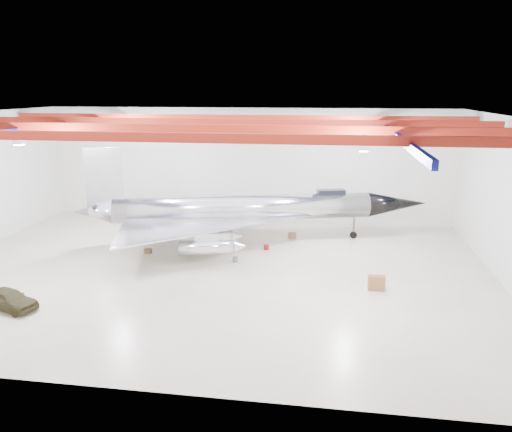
# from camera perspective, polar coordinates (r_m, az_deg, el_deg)

# --- Properties ---
(floor) EXTENTS (40.00, 40.00, 0.00)m
(floor) POSITION_cam_1_polar(r_m,az_deg,el_deg) (36.49, -5.13, -6.19)
(floor) COLOR #BAAE94
(floor) RESTS_ON ground
(wall_back) EXTENTS (40.00, 0.00, 40.00)m
(wall_back) POSITION_cam_1_polar(r_m,az_deg,el_deg) (49.41, -1.14, 5.88)
(wall_back) COLOR silver
(wall_back) RESTS_ON floor
(ceiling) EXTENTS (40.00, 40.00, 0.00)m
(ceiling) POSITION_cam_1_polar(r_m,az_deg,el_deg) (34.23, -5.55, 11.32)
(ceiling) COLOR #0A0F38
(ceiling) RESTS_ON wall_back
(ceiling_structure) EXTENTS (39.50, 29.50, 1.08)m
(ceiling_structure) POSITION_cam_1_polar(r_m,az_deg,el_deg) (34.28, -5.52, 10.19)
(ceiling_structure) COLOR maroon
(ceiling_structure) RESTS_ON ceiling
(jet_aircraft) EXTENTS (29.65, 21.08, 8.23)m
(jet_aircraft) POSITION_cam_1_polar(r_m,az_deg,el_deg) (42.19, -1.52, 0.53)
(jet_aircraft) COLOR silver
(jet_aircraft) RESTS_ON floor
(jeep) EXTENTS (4.03, 2.49, 1.28)m
(jeep) POSITION_cam_1_polar(r_m,az_deg,el_deg) (33.43, -26.41, -8.50)
(jeep) COLOR #36311B
(jeep) RESTS_ON floor
(desk) EXTENTS (1.09, 0.56, 0.99)m
(desk) POSITION_cam_1_polar(r_m,az_deg,el_deg) (33.66, 13.60, -7.46)
(desk) COLOR brown
(desk) RESTS_ON floor
(crate_ply) EXTENTS (0.57, 0.48, 0.36)m
(crate_ply) POSITION_cam_1_polar(r_m,az_deg,el_deg) (40.89, -12.25, -3.92)
(crate_ply) COLOR olive
(crate_ply) RESTS_ON floor
(toolbox_red) EXTENTS (0.52, 0.43, 0.35)m
(toolbox_red) POSITION_cam_1_polar(r_m,az_deg,el_deg) (44.09, -3.20, -2.28)
(toolbox_red) COLOR maroon
(toolbox_red) RESTS_ON floor
(engine_drum) EXTENTS (0.47, 0.47, 0.37)m
(engine_drum) POSITION_cam_1_polar(r_m,az_deg,el_deg) (38.06, -2.40, -4.97)
(engine_drum) COLOR #59595B
(engine_drum) RESTS_ON floor
(parts_bin) EXTENTS (0.75, 0.63, 0.48)m
(parts_bin) POSITION_cam_1_polar(r_m,az_deg,el_deg) (44.04, 4.15, -2.22)
(parts_bin) COLOR olive
(parts_bin) RESTS_ON floor
(crate_small) EXTENTS (0.49, 0.45, 0.28)m
(crate_small) POSITION_cam_1_polar(r_m,az_deg,el_deg) (45.16, -11.01, -2.17)
(crate_small) COLOR #59595B
(crate_small) RESTS_ON floor
(tool_chest) EXTENTS (0.53, 0.53, 0.39)m
(tool_chest) POSITION_cam_1_polar(r_m,az_deg,el_deg) (40.86, 1.19, -3.58)
(tool_chest) COLOR maroon
(tool_chest) RESTS_ON floor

